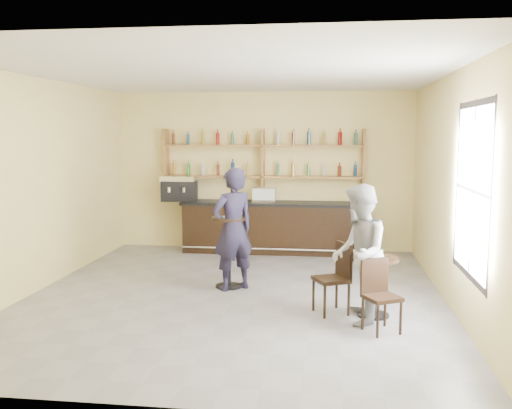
# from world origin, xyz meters

# --- Properties ---
(floor) EXTENTS (7.00, 7.00, 0.00)m
(floor) POSITION_xyz_m (0.00, 0.00, 0.00)
(floor) COLOR slate
(floor) RESTS_ON ground
(ceiling) EXTENTS (7.00, 7.00, 0.00)m
(ceiling) POSITION_xyz_m (0.00, 0.00, 3.20)
(ceiling) COLOR white
(ceiling) RESTS_ON wall_back
(wall_back) EXTENTS (7.00, 0.00, 7.00)m
(wall_back) POSITION_xyz_m (0.00, 3.50, 1.60)
(wall_back) COLOR #F4DE8B
(wall_back) RESTS_ON floor
(wall_front) EXTENTS (7.00, 0.00, 7.00)m
(wall_front) POSITION_xyz_m (0.00, -3.50, 1.60)
(wall_front) COLOR #F4DE8B
(wall_front) RESTS_ON floor
(wall_left) EXTENTS (0.00, 7.00, 7.00)m
(wall_left) POSITION_xyz_m (-3.00, 0.00, 1.60)
(wall_left) COLOR #F4DE8B
(wall_left) RESTS_ON floor
(wall_right) EXTENTS (0.00, 7.00, 7.00)m
(wall_right) POSITION_xyz_m (3.00, 0.00, 1.60)
(wall_right) COLOR #F4DE8B
(wall_right) RESTS_ON floor
(window_pane) EXTENTS (0.00, 2.00, 2.00)m
(window_pane) POSITION_xyz_m (2.99, -1.20, 1.70)
(window_pane) COLOR white
(window_pane) RESTS_ON wall_right
(window_frame) EXTENTS (0.04, 1.70, 2.10)m
(window_frame) POSITION_xyz_m (2.99, -1.20, 1.70)
(window_frame) COLOR black
(window_frame) RESTS_ON wall_right
(shelf_unit) EXTENTS (4.00, 0.26, 1.40)m
(shelf_unit) POSITION_xyz_m (0.00, 3.37, 1.81)
(shelf_unit) COLOR brown
(shelf_unit) RESTS_ON wall_back
(liquor_bottles) EXTENTS (3.68, 0.10, 1.00)m
(liquor_bottles) POSITION_xyz_m (0.00, 3.37, 1.98)
(liquor_bottles) COLOR #8C5919
(liquor_bottles) RESTS_ON shelf_unit
(bar_counter) EXTENTS (3.74, 0.73, 1.01)m
(bar_counter) POSITION_xyz_m (0.29, 3.15, 0.51)
(bar_counter) COLOR black
(bar_counter) RESTS_ON floor
(espresso_machine) EXTENTS (0.77, 0.56, 0.50)m
(espresso_machine) POSITION_xyz_m (-1.67, 3.15, 1.27)
(espresso_machine) COLOR black
(espresso_machine) RESTS_ON bar_counter
(pastry_case) EXTENTS (0.50, 0.42, 0.28)m
(pastry_case) POSITION_xyz_m (0.06, 3.15, 1.15)
(pastry_case) COLOR silver
(pastry_case) RESTS_ON bar_counter
(pedestal_table) EXTENTS (0.66, 0.66, 1.09)m
(pedestal_table) POSITION_xyz_m (-0.18, 0.44, 0.55)
(pedestal_table) COLOR black
(pedestal_table) RESTS_ON floor
(napkin) EXTENTS (0.20, 0.20, 0.00)m
(napkin) POSITION_xyz_m (-0.18, 0.44, 1.09)
(napkin) COLOR white
(napkin) RESTS_ON pedestal_table
(donut) EXTENTS (0.13, 0.13, 0.04)m
(donut) POSITION_xyz_m (-0.17, 0.43, 1.12)
(donut) COLOR #E4A953
(donut) RESTS_ON napkin
(cup_pedestal) EXTENTS (0.14, 0.14, 0.09)m
(cup_pedestal) POSITION_xyz_m (-0.04, 0.54, 1.14)
(cup_pedestal) COLOR white
(cup_pedestal) RESTS_ON pedestal_table
(man_main) EXTENTS (0.80, 0.77, 1.85)m
(man_main) POSITION_xyz_m (-0.09, 0.33, 0.93)
(man_main) COLOR black
(man_main) RESTS_ON floor
(cafe_table) EXTENTS (0.62, 0.62, 0.78)m
(cafe_table) POSITION_xyz_m (1.94, -0.72, 0.39)
(cafe_table) COLOR black
(cafe_table) RESTS_ON floor
(cup_cafe) EXTENTS (0.14, 0.14, 0.10)m
(cup_cafe) POSITION_xyz_m (1.99, -0.72, 0.83)
(cup_cafe) COLOR white
(cup_cafe) RESTS_ON cafe_table
(chair_west) EXTENTS (0.54, 0.54, 0.93)m
(chair_west) POSITION_xyz_m (1.39, -0.67, 0.47)
(chair_west) COLOR black
(chair_west) RESTS_ON floor
(chair_south) EXTENTS (0.51, 0.51, 0.87)m
(chair_south) POSITION_xyz_m (1.99, -1.32, 0.43)
(chair_south) COLOR black
(chair_south) RESTS_ON floor
(patron_second) EXTENTS (0.68, 0.86, 1.74)m
(patron_second) POSITION_xyz_m (1.72, -0.98, 0.87)
(patron_second) COLOR gray
(patron_second) RESTS_ON floor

